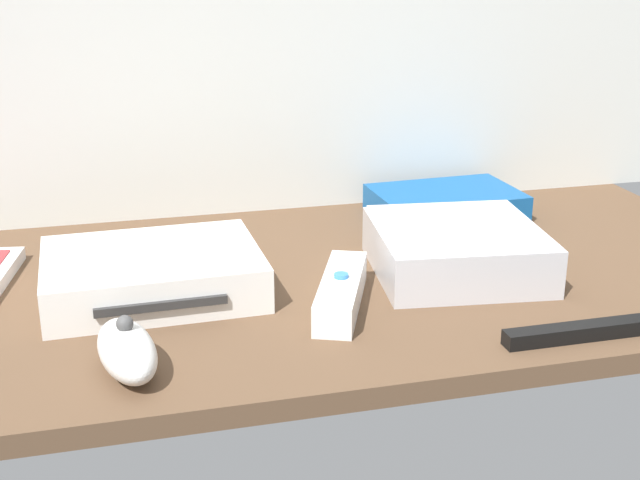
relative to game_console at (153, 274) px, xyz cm
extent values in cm
cube|color=brown|center=(17.27, 0.58, -3.20)|extent=(100.00, 48.00, 2.00)
cube|color=white|center=(0.00, 0.03, 0.00)|extent=(21.45, 16.60, 4.40)
cube|color=#2D2D2D|center=(0.23, -8.16, 0.00)|extent=(12.01, 0.94, 0.80)
cube|color=silver|center=(31.44, -2.09, 0.30)|extent=(18.88, 18.88, 5.00)
cube|color=silver|center=(31.44, -2.09, 2.95)|extent=(18.12, 18.12, 0.30)
cube|color=#145193|center=(37.80, 16.39, -0.50)|extent=(18.49, 12.74, 3.40)
cube|color=#19D833|center=(38.06, 10.20, -0.50)|extent=(8.01, 0.73, 0.60)
cube|color=white|center=(16.89, -7.57, -0.70)|extent=(8.96, 15.06, 3.00)
cylinder|color=#387FDB|center=(16.89, -7.57, 1.00)|extent=(1.40, 1.40, 0.40)
ellipsoid|color=white|center=(-3.16, -16.04, -0.20)|extent=(6.07, 10.61, 4.00)
sphere|color=#4C4C4C|center=(-3.16, -16.04, 2.20)|extent=(1.40, 1.40, 1.40)
cube|color=black|center=(40.64, -19.65, -1.50)|extent=(24.01, 1.87, 1.40)
camera|label=1|loc=(-3.44, -80.02, 31.31)|focal=47.88mm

